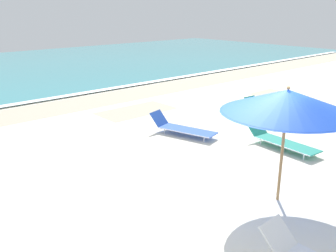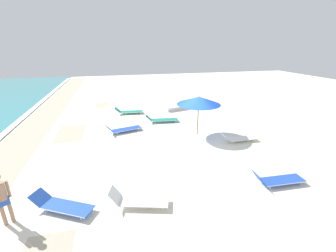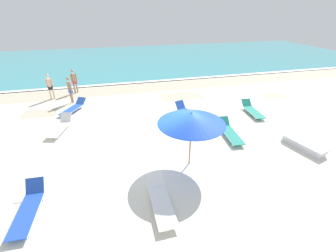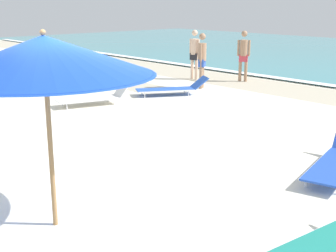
# 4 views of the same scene
# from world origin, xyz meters

# --- Properties ---
(ground_plane) EXTENTS (60.00, 60.00, 0.16)m
(ground_plane) POSITION_xyz_m (0.00, 0.01, -0.08)
(ground_plane) COLOR silver
(beach_umbrella) EXTENTS (2.60, 2.60, 2.43)m
(beach_umbrella) POSITION_xyz_m (0.85, -0.84, 2.13)
(beach_umbrella) COLOR #9E7547
(beach_umbrella) RESTS_ON ground_plane
(sun_lounger_near_water_left) EXTENTS (1.57, 2.18, 0.52)m
(sun_lounger_near_water_left) POSITION_xyz_m (-4.45, 5.98, 0.21)
(sun_lounger_near_water_left) COLOR blue
(sun_lounger_near_water_left) RESTS_ON ground_plane
(sun_lounger_mid_beach_pair_a) EXTENTS (1.13, 2.09, 0.63)m
(sun_lounger_mid_beach_pair_a) POSITION_xyz_m (-4.81, 3.49, 0.22)
(sun_lounger_mid_beach_pair_a) COLOR white
(sun_lounger_mid_beach_pair_a) RESTS_ON ground_plane
(sun_lounger_mid_beach_pair_b) EXTENTS (0.81, 2.33, 0.57)m
(sun_lounger_mid_beach_pair_b) POSITION_xyz_m (3.59, 0.83, 0.21)
(sun_lounger_mid_beach_pair_b) COLOR #1E8475
(sun_lounger_mid_beach_pair_b) RESTS_ON ground_plane
(beachgoer_wading_adult) EXTENTS (0.45, 0.27, 1.76)m
(beachgoer_wading_adult) POSITION_xyz_m (-6.11, 8.56, 1.00)
(beachgoer_wading_adult) COLOR beige
(beachgoer_wading_adult) RESTS_ON ground_plane
(beachgoer_shoreline_child) EXTENTS (0.31, 0.40, 1.76)m
(beachgoer_shoreline_child) POSITION_xyz_m (-4.67, 7.47, 1.00)
(beachgoer_shoreline_child) COLOR #A37A5B
(beachgoer_shoreline_child) RESTS_ON ground_plane
(beachgoer_strolling_adult) EXTENTS (0.38, 0.32, 1.76)m
(beachgoer_strolling_adult) POSITION_xyz_m (-4.63, 9.49, 1.00)
(beachgoer_strolling_adult) COLOR #A37A5B
(beachgoer_strolling_adult) RESTS_ON ground_plane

